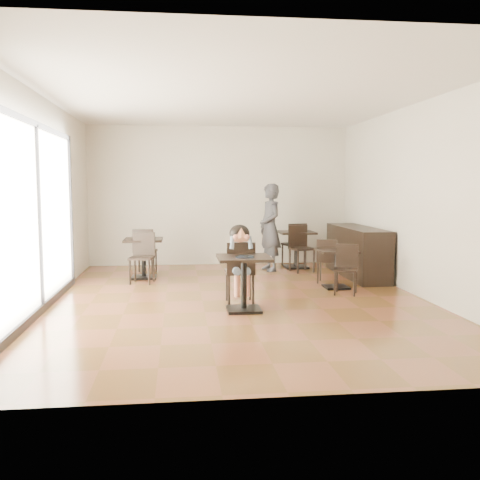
{
  "coord_description": "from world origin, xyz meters",
  "views": [
    {
      "loc": [
        -0.95,
        -8.43,
        1.84
      ],
      "look_at": [
        -0.01,
        -0.27,
        1.0
      ],
      "focal_mm": 40.0,
      "sensor_mm": 36.0,
      "label": 1
    }
  ],
  "objects": [
    {
      "name": "chair_left_a",
      "position": [
        -1.65,
        2.79,
        0.47
      ],
      "size": [
        0.5,
        0.5,
        0.95
      ],
      "primitive_type": null,
      "rotation": [
        0.0,
        0.0,
        2.96
      ],
      "color": "black",
      "rests_on": "floor"
    },
    {
      "name": "chair_mid_a",
      "position": [
        1.85,
        1.34,
        0.42
      ],
      "size": [
        0.5,
        0.5,
        0.84
      ],
      "primitive_type": null,
      "rotation": [
        0.0,
        0.0,
        2.73
      ],
      "color": "black",
      "rests_on": "floor"
    },
    {
      "name": "adult_patron",
      "position": [
        1.01,
        2.91,
        0.94
      ],
      "size": [
        0.6,
        0.78,
        1.88
      ],
      "primitive_type": "imported",
      "rotation": [
        0.0,
        0.0,
        -1.32
      ],
      "color": "#3A3B40",
      "rests_on": "floor"
    },
    {
      "name": "cafe_table_left",
      "position": [
        -1.65,
        2.24,
        0.39
      ],
      "size": [
        0.87,
        0.87,
        0.79
      ],
      "primitive_type": null,
      "rotation": [
        0.0,
        0.0,
        -0.18
      ],
      "color": "black",
      "rests_on": "floor"
    },
    {
      "name": "ceiling",
      "position": [
        0.0,
        0.0,
        3.2
      ],
      "size": [
        6.0,
        8.0,
        0.01
      ],
      "primitive_type": "cube",
      "color": "silver",
      "rests_on": "floor"
    },
    {
      "name": "cafe_table_back",
      "position": [
        1.66,
        3.21,
        0.41
      ],
      "size": [
        0.94,
        0.94,
        0.82
      ],
      "primitive_type": null,
      "rotation": [
        0.0,
        0.0,
        0.25
      ],
      "color": "black",
      "rests_on": "floor"
    },
    {
      "name": "wall_front",
      "position": [
        0.0,
        -4.0,
        1.6
      ],
      "size": [
        6.0,
        0.01,
        3.2
      ],
      "primitive_type": "cube",
      "color": "beige",
      "rests_on": "floor"
    },
    {
      "name": "wall_back",
      "position": [
        0.0,
        4.0,
        1.6
      ],
      "size": [
        6.0,
        0.01,
        3.2
      ],
      "primitive_type": "cube",
      "color": "beige",
      "rests_on": "floor"
    },
    {
      "name": "child_table",
      "position": [
        -0.01,
        -0.77,
        0.4
      ],
      "size": [
        0.77,
        0.77,
        0.81
      ],
      "primitive_type": null,
      "color": "black",
      "rests_on": "floor"
    },
    {
      "name": "pizza_slice",
      "position": [
        -0.01,
        -0.41,
        1.06
      ],
      "size": [
        0.28,
        0.22,
        0.07
      ],
      "primitive_type": null,
      "color": "tan",
      "rests_on": "child"
    },
    {
      "name": "plate",
      "position": [
        -0.01,
        -0.87,
        0.82
      ],
      "size": [
        0.27,
        0.27,
        0.02
      ],
      "primitive_type": "cylinder",
      "color": "black",
      "rests_on": "child_table"
    },
    {
      "name": "service_counter",
      "position": [
        2.65,
        2.0,
        0.5
      ],
      "size": [
        0.6,
        2.4,
        1.0
      ],
      "primitive_type": "cube",
      "color": "black",
      "rests_on": "floor"
    },
    {
      "name": "chair_back_a",
      "position": [
        1.66,
        3.5,
        0.49
      ],
      "size": [
        0.54,
        0.54,
        0.99
      ],
      "primitive_type": null,
      "rotation": [
        0.0,
        0.0,
        3.39
      ],
      "color": "black",
      "rests_on": "floor"
    },
    {
      "name": "child",
      "position": [
        -0.01,
        -0.22,
        0.61
      ],
      "size": [
        0.44,
        0.61,
        1.23
      ],
      "primitive_type": null,
      "color": "gray",
      "rests_on": "child_chair"
    },
    {
      "name": "chair_back_b",
      "position": [
        1.66,
        2.66,
        0.49
      ],
      "size": [
        0.54,
        0.54,
        0.99
      ],
      "primitive_type": null,
      "rotation": [
        0.0,
        0.0,
        0.25
      ],
      "color": "black",
      "rests_on": "floor"
    },
    {
      "name": "wall_right",
      "position": [
        3.0,
        0.0,
        1.6
      ],
      "size": [
        0.01,
        8.0,
        3.2
      ],
      "primitive_type": "cube",
      "color": "beige",
      "rests_on": "floor"
    },
    {
      "name": "chair_left_b",
      "position": [
        -1.65,
        1.69,
        0.47
      ],
      "size": [
        0.5,
        0.5,
        0.95
      ],
      "primitive_type": null,
      "rotation": [
        0.0,
        0.0,
        -0.18
      ],
      "color": "black",
      "rests_on": "floor"
    },
    {
      "name": "floor",
      "position": [
        0.0,
        0.0,
        0.0
      ],
      "size": [
        6.0,
        8.0,
        0.01
      ],
      "primitive_type": "cube",
      "color": "brown",
      "rests_on": "ground"
    },
    {
      "name": "cafe_table_mid",
      "position": [
        1.85,
        0.79,
        0.35
      ],
      "size": [
        0.87,
        0.87,
        0.7
      ],
      "primitive_type": null,
      "rotation": [
        0.0,
        0.0,
        -0.41
      ],
      "color": "black",
      "rests_on": "floor"
    },
    {
      "name": "chair_mid_b",
      "position": [
        1.85,
        0.24,
        0.42
      ],
      "size": [
        0.5,
        0.5,
        0.84
      ],
      "primitive_type": null,
      "rotation": [
        0.0,
        0.0,
        -0.41
      ],
      "color": "black",
      "rests_on": "floor"
    },
    {
      "name": "wall_left",
      "position": [
        -3.0,
        0.0,
        1.6
      ],
      "size": [
        0.01,
        8.0,
        3.2
      ],
      "primitive_type": "cube",
      "color": "beige",
      "rests_on": "floor"
    },
    {
      "name": "child_chair",
      "position": [
        -0.01,
        -0.22,
        0.49
      ],
      "size": [
        0.44,
        0.44,
        0.97
      ],
      "primitive_type": null,
      "rotation": [
        0.0,
        0.0,
        3.14
      ],
      "color": "black",
      "rests_on": "floor"
    },
    {
      "name": "storefront_window",
      "position": [
        -2.97,
        -0.5,
        1.4
      ],
      "size": [
        0.04,
        4.5,
        2.6
      ],
      "primitive_type": "cube",
      "color": "white",
      "rests_on": "floor"
    }
  ]
}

